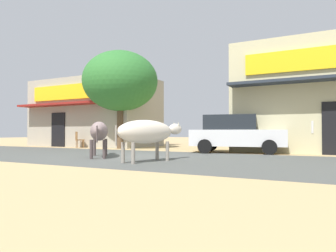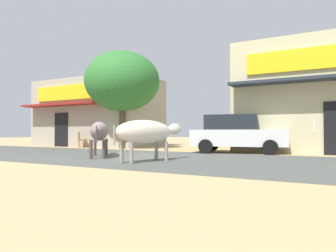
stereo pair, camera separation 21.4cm
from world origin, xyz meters
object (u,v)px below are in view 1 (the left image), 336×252
(pedestrian_by_shop, at_px, (313,132))
(cow_near_brown, at_px, (99,132))
(cow_far_dark, at_px, (148,132))
(roadside_tree, at_px, (120,81))
(cafe_chair_near_tree, at_px, (79,139))
(parked_hatchback_car, at_px, (235,133))

(pedestrian_by_shop, bearing_deg, cow_near_brown, -142.06)
(cow_far_dark, bearing_deg, roadside_tree, 132.60)
(cow_near_brown, relative_size, cafe_chair_near_tree, 2.71)
(roadside_tree, distance_m, parked_hatchback_car, 7.04)
(roadside_tree, xyz_separation_m, cafe_chair_near_tree, (-2.68, -0.34, -3.16))
(parked_hatchback_car, distance_m, pedestrian_by_shop, 3.12)
(cow_near_brown, bearing_deg, roadside_tree, 118.77)
(roadside_tree, xyz_separation_m, cow_near_brown, (2.72, -4.95, -2.76))
(cafe_chair_near_tree, bearing_deg, cow_near_brown, -40.47)
(parked_hatchback_car, xyz_separation_m, pedestrian_by_shop, (3.05, 0.66, 0.07))
(roadside_tree, relative_size, parked_hatchback_car, 1.25)
(parked_hatchback_car, xyz_separation_m, cow_far_dark, (-1.27, -5.29, 0.06))
(roadside_tree, bearing_deg, parked_hatchback_car, -2.93)
(roadside_tree, height_order, cow_near_brown, roadside_tree)
(cow_far_dark, height_order, cafe_chair_near_tree, cow_far_dark)
(parked_hatchback_car, bearing_deg, roadside_tree, 177.07)
(roadside_tree, distance_m, pedestrian_by_shop, 9.88)
(parked_hatchback_car, bearing_deg, cafe_chair_near_tree, -179.94)
(cafe_chair_near_tree, bearing_deg, parked_hatchback_car, 0.06)
(cow_far_dark, relative_size, pedestrian_by_shop, 1.72)
(roadside_tree, height_order, pedestrian_by_shop, roadside_tree)
(roadside_tree, relative_size, cow_far_dark, 1.97)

